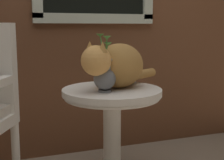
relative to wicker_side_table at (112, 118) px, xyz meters
name	(u,v)px	position (x,y,z in m)	size (l,w,h in m)	color
wicker_side_table	(112,118)	(0.00, 0.00, 0.00)	(0.56, 0.56, 0.60)	silver
cat	(116,65)	(0.03, 0.01, 0.31)	(0.57, 0.39, 0.27)	#AD7A3D
pewter_vase_with_ivy	(105,75)	(-0.07, -0.07, 0.27)	(0.12, 0.14, 0.31)	slate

